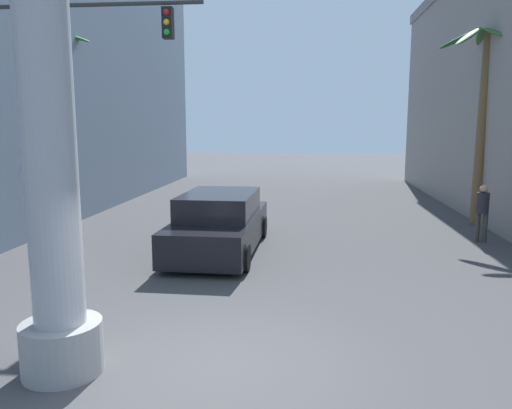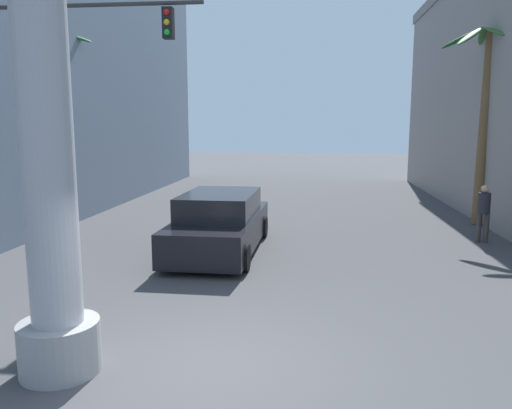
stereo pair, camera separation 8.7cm
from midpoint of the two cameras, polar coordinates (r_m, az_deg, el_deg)
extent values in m
plane|color=#424244|center=(16.72, 1.61, -2.34)|extent=(89.70, 89.70, 0.00)
cube|color=slate|center=(21.87, -27.32, 15.11)|extent=(7.46, 27.15, 11.96)
cylinder|color=#9E9EA3|center=(6.94, -23.71, 18.93)|extent=(0.66, 0.66, 9.14)
cylinder|color=gray|center=(7.43, -21.59, -14.93)|extent=(1.06, 1.06, 0.70)
cylinder|color=#333333|center=(13.19, -19.08, 20.76)|extent=(5.60, 0.10, 0.10)
cube|color=black|center=(12.44, -10.24, 19.73)|extent=(0.24, 0.24, 0.70)
sphere|color=red|center=(12.37, -10.45, 20.83)|extent=(0.14, 0.14, 0.14)
sphere|color=yellow|center=(12.32, -10.42, 19.83)|extent=(0.14, 0.14, 0.14)
sphere|color=green|center=(12.28, -10.39, 18.82)|extent=(0.14, 0.14, 0.14)
cylinder|color=black|center=(15.15, -6.42, -2.34)|extent=(0.23, 0.64, 0.64)
cylinder|color=black|center=(14.83, 0.56, -2.54)|extent=(0.23, 0.64, 0.64)
cylinder|color=black|center=(11.78, -10.53, -5.73)|extent=(0.23, 0.64, 0.64)
cylinder|color=black|center=(11.37, -1.55, -6.12)|extent=(0.23, 0.64, 0.64)
cube|color=black|center=(13.19, -4.35, -2.95)|extent=(2.06, 5.17, 0.80)
cube|color=black|center=(13.06, -4.39, 0.05)|extent=(1.85, 2.86, 0.60)
cylinder|color=brown|center=(18.29, 24.30, 7.79)|extent=(0.53, 0.69, 6.32)
ellipsoid|color=#23772D|center=(18.70, 26.49, 16.84)|extent=(1.35, 0.49, 0.66)
ellipsoid|color=#2F612D|center=(19.24, 24.26, 16.90)|extent=(0.73, 1.42, 0.49)
ellipsoid|color=#245D2D|center=(18.70, 22.13, 17.13)|extent=(1.34, 0.97, 0.64)
ellipsoid|color=#32632D|center=(17.98, 23.01, 17.30)|extent=(1.23, 1.07, 0.76)
ellipsoid|color=#30612D|center=(17.98, 25.59, 17.32)|extent=(0.70, 1.39, 0.60)
cylinder|color=brown|center=(19.03, -21.05, 8.14)|extent=(0.44, 0.73, 6.41)
ellipsoid|color=#246A2D|center=(18.99, -20.33, 17.54)|extent=(1.32, 0.48, 0.49)
ellipsoid|color=#32702D|center=(19.85, -20.90, 16.91)|extent=(0.52, 1.26, 0.69)
ellipsoid|color=#25622D|center=(19.89, -22.94, 16.78)|extent=(1.21, 1.00, 0.69)
ellipsoid|color=#2A702D|center=(19.17, -24.02, 17.03)|extent=(1.15, 1.08, 0.70)
ellipsoid|color=#20772D|center=(18.68, -22.52, 17.28)|extent=(0.64, 1.24, 0.76)
cylinder|color=#3F3833|center=(15.59, 23.81, -2.38)|extent=(0.14, 0.14, 0.83)
cylinder|color=#3F3833|center=(15.56, 24.54, -2.45)|extent=(0.14, 0.14, 0.83)
cylinder|color=#26262D|center=(15.46, 24.35, 0.17)|extent=(0.45, 0.45, 0.59)
sphere|color=tan|center=(15.41, 24.44, 1.65)|extent=(0.22, 0.22, 0.22)
camera|label=1|loc=(0.04, -90.21, -0.03)|focal=35.00mm
camera|label=2|loc=(0.04, 89.79, 0.03)|focal=35.00mm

